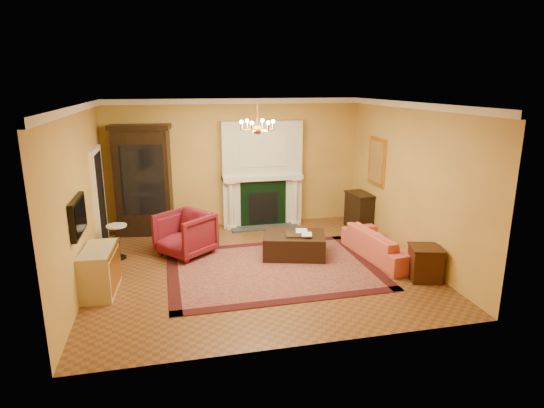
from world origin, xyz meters
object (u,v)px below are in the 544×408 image
object	(u,v)px
china_cabinet	(144,183)
wingback_armchair	(185,232)
pedestal_table	(118,239)
leather_ottoman	(294,245)
end_table	(425,264)
console_table	(360,211)
commode	(100,271)
coral_sofa	(382,240)

from	to	relation	value
china_cabinet	wingback_armchair	xyz separation A→B (m)	(0.81, -1.57, -0.70)
china_cabinet	pedestal_table	size ratio (longest dim) A/B	3.43
leather_ottoman	china_cabinet	bearing A→B (deg)	159.53
end_table	pedestal_table	bearing A→B (deg)	157.41
china_cabinet	pedestal_table	xyz separation A→B (m)	(-0.48, -1.49, -0.78)
wingback_armchair	end_table	size ratio (longest dim) A/B	1.66
end_table	console_table	world-z (taller)	console_table
console_table	commode	bearing A→B (deg)	-164.26
commode	pedestal_table	bearing A→B (deg)	88.07
pedestal_table	end_table	size ratio (longest dim) A/B	1.20
commode	console_table	distance (m)	5.95
pedestal_table	coral_sofa	distance (m)	5.16
wingback_armchair	commode	world-z (taller)	wingback_armchair
china_cabinet	pedestal_table	bearing A→B (deg)	-99.94
console_table	leather_ottoman	size ratio (longest dim) A/B	0.69
pedestal_table	commode	size ratio (longest dim) A/B	0.68
end_table	coral_sofa	bearing A→B (deg)	103.98
wingback_armchair	commode	xyz separation A→B (m)	(-1.43, -1.41, -0.10)
end_table	leather_ottoman	size ratio (longest dim) A/B	0.48
coral_sofa	end_table	size ratio (longest dim) A/B	3.37
pedestal_table	commode	distance (m)	1.49
china_cabinet	coral_sofa	xyz separation A→B (m)	(4.56, -2.61, -0.80)
leather_ottoman	commode	bearing A→B (deg)	-150.75
commode	leather_ottoman	xyz separation A→B (m)	(3.53, 0.85, -0.14)
coral_sofa	leather_ottoman	distance (m)	1.73
pedestal_table	leather_ottoman	distance (m)	3.45
china_cabinet	coral_sofa	world-z (taller)	china_cabinet
china_cabinet	wingback_armchair	world-z (taller)	china_cabinet
wingback_armchair	commode	distance (m)	2.01
wingback_armchair	pedestal_table	xyz separation A→B (m)	(-1.29, 0.07, -0.08)
pedestal_table	commode	world-z (taller)	commode
pedestal_table	wingback_armchair	bearing A→B (deg)	-3.28
commode	coral_sofa	distance (m)	5.19
pedestal_table	end_table	bearing A→B (deg)	-22.59
leather_ottoman	console_table	bearing A→B (deg)	50.72
wingback_armchair	coral_sofa	bearing A→B (deg)	34.18
coral_sofa	leather_ottoman	size ratio (longest dim) A/B	1.63
commode	end_table	world-z (taller)	commode
china_cabinet	console_table	size ratio (longest dim) A/B	2.87
leather_ottoman	wingback_armchair	bearing A→B (deg)	-179.16
commode	end_table	bearing A→B (deg)	-4.28
end_table	china_cabinet	bearing A→B (deg)	142.52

